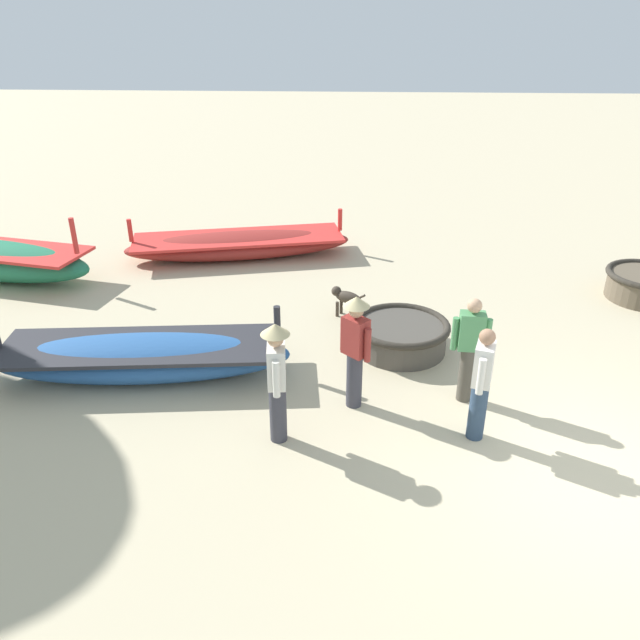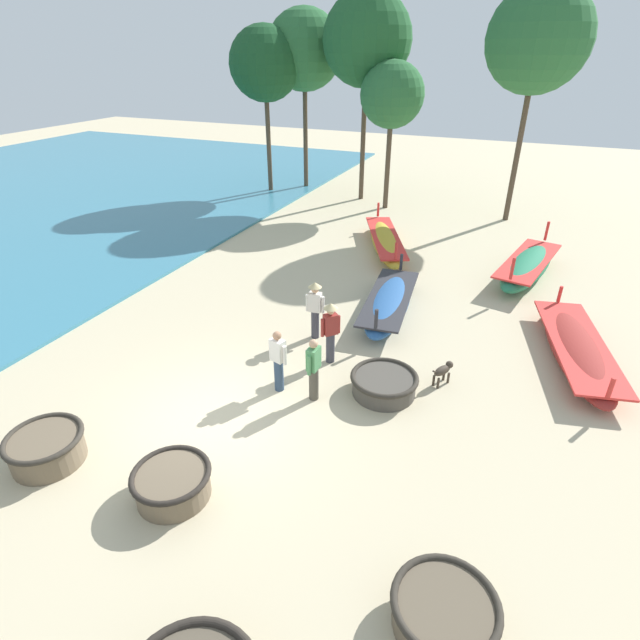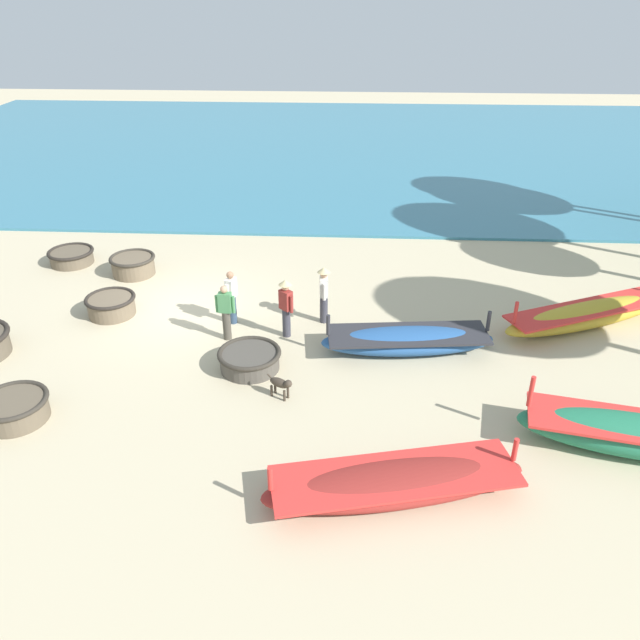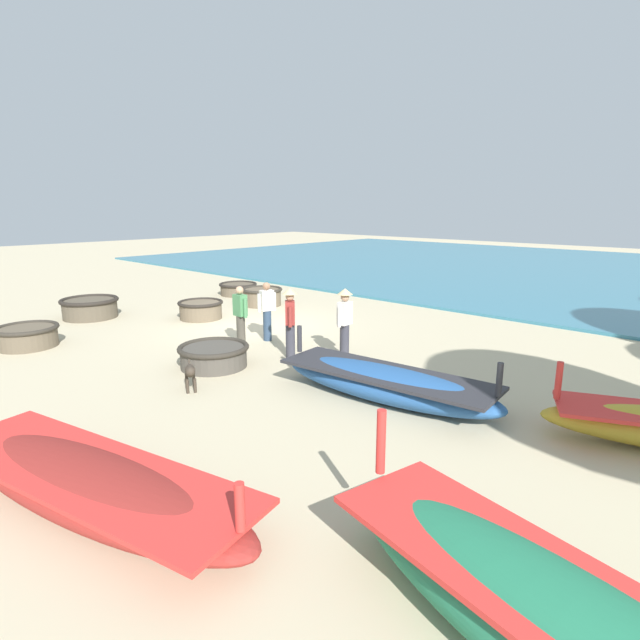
# 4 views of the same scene
# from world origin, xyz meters

# --- Properties ---
(ground_plane) EXTENTS (80.00, 80.00, 0.00)m
(ground_plane) POSITION_xyz_m (0.00, 0.00, 0.00)
(ground_plane) COLOR #C6B793
(sea) EXTENTS (28.00, 52.00, 0.10)m
(sea) POSITION_xyz_m (-19.91, 4.00, 0.05)
(sea) COLOR teal
(sea) RESTS_ON ground
(coracle_far_right) EXTENTS (1.43, 1.43, 0.57)m
(coracle_far_right) POSITION_xyz_m (0.52, -2.06, 0.31)
(coracle_far_right) COLOR brown
(coracle_far_right) RESTS_ON ground
(coracle_front_right) EXTENTS (1.58, 1.58, 0.50)m
(coracle_front_right) POSITION_xyz_m (3.12, 2.34, 0.27)
(coracle_front_right) COLOR #4C473F
(coracle_front_right) RESTS_ON ground
(coracle_upturned) EXTENTS (1.78, 1.78, 0.64)m
(coracle_upturned) POSITION_xyz_m (2.89, -4.76, 0.35)
(coracle_upturned) COLOR brown
(coracle_upturned) RESTS_ON ground
(coracle_center) EXTENTS (1.46, 1.46, 0.63)m
(coracle_center) POSITION_xyz_m (-2.26, -2.31, 0.34)
(coracle_center) COLOR brown
(coracle_center) RESTS_ON ground
(coracle_tilted) EXTENTS (1.52, 1.52, 0.48)m
(coracle_tilted) POSITION_xyz_m (-3.01, -4.69, 0.26)
(coracle_tilted) COLOR brown
(coracle_tilted) RESTS_ON ground
(coracle_beside_post) EXTENTS (1.52, 1.52, 0.55)m
(coracle_beside_post) POSITION_xyz_m (5.42, -2.47, 0.30)
(coracle_beside_post) COLOR brown
(coracle_beside_post) RESTS_ON ground
(long_boat_green_hull) EXTENTS (1.64, 4.56, 1.11)m
(long_boat_green_hull) POSITION_xyz_m (2.08, 6.29, 0.32)
(long_boat_green_hull) COLOR #285693
(long_boat_green_hull) RESTS_ON ground
(long_boat_blue_hull) EXTENTS (2.34, 5.17, 1.00)m
(long_boat_blue_hull) POSITION_xyz_m (7.25, 5.71, 0.29)
(long_boat_blue_hull) COLOR maroon
(long_boat_blue_hull) RESTS_ON ground
(long_boat_white_hull) EXTENTS (2.11, 4.85, 1.45)m
(long_boat_white_hull) POSITION_xyz_m (5.75, 10.66, 0.41)
(long_boat_white_hull) COLOR #237551
(long_boat_white_hull) RESTS_ON ground
(fisherman_hauling) EXTENTS (0.39, 0.41, 1.67)m
(fisherman_hauling) POSITION_xyz_m (1.46, 3.09, 0.96)
(fisherman_hauling) COLOR #383842
(fisherman_hauling) RESTS_ON ground
(fisherman_standing_left) EXTENTS (0.51, 0.31, 1.57)m
(fisherman_standing_left) POSITION_xyz_m (0.81, 1.51, 0.84)
(fisherman_standing_left) COLOR #2D425B
(fisherman_standing_left) RESTS_ON ground
(fisherman_crouching) EXTENTS (0.53, 0.36, 1.67)m
(fisherman_crouching) POSITION_xyz_m (0.62, 4.05, 0.96)
(fisherman_crouching) COLOR #383842
(fisherman_crouching) RESTS_ON ground
(fisherman_standing_right) EXTENTS (0.24, 0.53, 1.57)m
(fisherman_standing_right) POSITION_xyz_m (1.70, 1.52, 0.84)
(fisherman_standing_right) COLOR #4C473D
(fisherman_standing_right) RESTS_ON ground
(dog) EXTENTS (0.43, 0.62, 0.55)m
(dog) POSITION_xyz_m (4.30, 3.26, 0.37)
(dog) COLOR #3D3328
(dog) RESTS_ON ground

